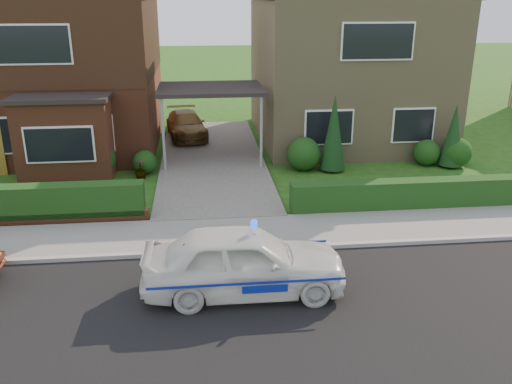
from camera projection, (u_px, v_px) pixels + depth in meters
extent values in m
plane|color=#1D4713|center=(232.00, 325.00, 10.33)|extent=(120.00, 120.00, 0.00)
cube|color=black|center=(232.00, 325.00, 10.33)|extent=(60.00, 6.00, 0.02)
cube|color=#9E9993|center=(223.00, 251.00, 13.15)|extent=(60.00, 0.16, 0.12)
cube|color=slate|center=(221.00, 234.00, 14.14)|extent=(60.00, 2.00, 0.10)
cube|color=#666059|center=(212.00, 158.00, 20.58)|extent=(3.80, 12.00, 0.12)
cube|color=brown|center=(64.00, 74.00, 21.81)|extent=(7.20, 8.00, 5.80)
cube|color=white|center=(90.00, 133.00, 18.73)|extent=(1.60, 0.08, 1.30)
cube|color=white|center=(31.00, 45.00, 17.54)|extent=(2.60, 0.08, 1.30)
cube|color=black|center=(59.00, 37.00, 21.31)|extent=(7.26, 8.06, 2.90)
cube|color=brown|center=(65.00, 140.00, 18.04)|extent=(3.00, 1.40, 2.70)
cube|color=black|center=(59.00, 98.00, 17.55)|extent=(3.20, 1.60, 0.14)
cube|color=#98855D|center=(345.00, 70.00, 22.99)|extent=(7.20, 8.00, 5.80)
cube|color=white|center=(329.00, 127.00, 19.59)|extent=(1.80, 0.08, 1.30)
cube|color=white|center=(413.00, 125.00, 19.91)|extent=(1.60, 0.08, 1.30)
cube|color=white|center=(378.00, 41.00, 18.72)|extent=(2.60, 0.08, 1.30)
cube|color=black|center=(210.00, 89.00, 19.67)|extent=(3.80, 3.00, 0.14)
cylinder|color=gray|center=(163.00, 136.00, 18.65)|extent=(0.10, 0.10, 2.70)
cylinder|color=gray|center=(261.00, 133.00, 19.00)|extent=(0.10, 0.10, 2.70)
cube|color=brown|center=(4.00, 221.00, 14.62)|extent=(7.70, 0.25, 0.36)
cube|color=black|center=(7.00, 225.00, 14.82)|extent=(7.50, 0.55, 0.90)
cube|color=black|center=(416.00, 209.00, 15.91)|extent=(7.50, 0.55, 0.80)
sphere|color=black|center=(96.00, 159.00, 18.37)|extent=(1.32, 1.32, 1.32)
sphere|color=black|center=(145.00, 162.00, 18.90)|extent=(0.84, 0.84, 0.84)
sphere|color=black|center=(304.00, 154.00, 19.22)|extent=(1.20, 1.20, 1.20)
sphere|color=black|center=(427.00, 153.00, 19.83)|extent=(0.96, 0.96, 0.96)
sphere|color=black|center=(457.00, 152.00, 19.63)|extent=(1.08, 1.08, 1.08)
cone|color=black|center=(334.00, 135.00, 18.90)|extent=(0.90, 0.90, 2.60)
cone|color=black|center=(453.00, 138.00, 19.41)|extent=(0.90, 0.90, 2.20)
imported|color=silver|center=(244.00, 261.00, 11.24)|extent=(1.75, 4.25, 1.44)
sphere|color=#193FF2|center=(254.00, 226.00, 10.98)|extent=(0.17, 0.17, 0.17)
cube|color=navy|center=(248.00, 284.00, 10.46)|extent=(3.89, 0.02, 0.05)
cube|color=navy|center=(241.00, 246.00, 12.05)|extent=(3.89, 0.01, 0.05)
ellipsoid|color=black|center=(186.00, 254.00, 10.92)|extent=(0.22, 0.17, 0.21)
sphere|color=white|center=(187.00, 256.00, 10.87)|extent=(0.11, 0.11, 0.11)
sphere|color=black|center=(187.00, 248.00, 10.86)|extent=(0.13, 0.13, 0.13)
cone|color=black|center=(184.00, 245.00, 10.84)|extent=(0.04, 0.04, 0.05)
cone|color=black|center=(189.00, 245.00, 10.85)|extent=(0.04, 0.04, 0.05)
imported|color=brown|center=(186.00, 124.00, 23.33)|extent=(1.99, 3.85, 1.07)
imported|color=gray|center=(1.00, 196.00, 15.83)|extent=(0.50, 0.42, 0.80)
imported|color=gray|center=(140.00, 170.00, 18.36)|extent=(0.40, 0.40, 0.67)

